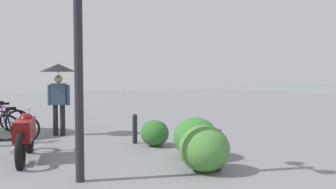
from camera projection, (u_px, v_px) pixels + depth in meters
lamppost at (78, 4)px, 5.47m from camera, size 0.98×0.28×4.28m
motorcycle at (25, 135)px, 7.09m from camera, size 2.14×0.67×1.06m
bicycle_black at (3, 130)px, 8.58m from camera, size 0.25×1.77×0.95m
pedestrian at (58, 79)px, 9.84m from camera, size 1.00×1.00×2.03m
bollard_near at (218, 149)px, 6.24m from camera, size 0.13×0.13×0.75m
bollard_mid at (135, 128)px, 8.76m from camera, size 0.13×0.13×0.74m
shrub_low at (155, 133)px, 8.43m from camera, size 0.74×0.67×0.63m
shrub_round at (204, 148)px, 6.19m from camera, size 0.97×0.87×0.83m
shrub_wide at (196, 138)px, 7.19m from camera, size 0.99×0.89×0.84m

